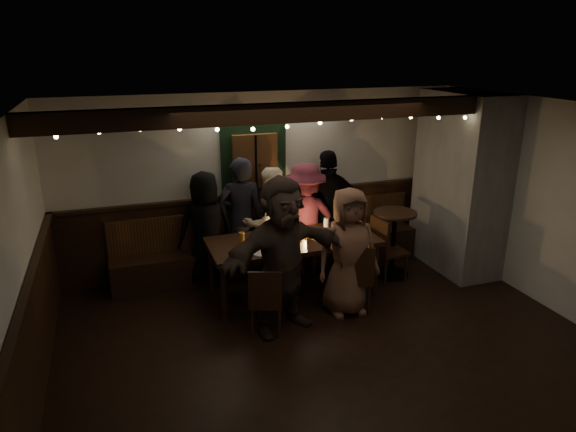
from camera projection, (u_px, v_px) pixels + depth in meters
name	position (u px, v px, depth m)	size (l,w,h in m)	color
room	(365.00, 210.00, 6.97)	(6.02, 5.01, 2.62)	black
dining_table	(293.00, 244.00, 6.74)	(2.21, 0.95, 0.96)	black
chair_near_left	(266.00, 298.00, 5.85)	(0.49, 0.49, 0.84)	black
chair_near_right	(357.00, 275.00, 6.35)	(0.53, 0.53, 0.91)	black
chair_end	(385.00, 246.00, 7.19)	(0.46, 0.46, 0.94)	black
high_top	(394.00, 235.00, 7.36)	(0.61, 0.61, 0.97)	black
person_a	(206.00, 229.00, 7.06)	(0.78, 0.51, 1.61)	black
person_b	(241.00, 218.00, 7.23)	(0.64, 0.42, 1.77)	black
person_c	(270.00, 223.00, 7.24)	(0.79, 0.62, 1.63)	#F4E6CD
person_d	(305.00, 219.00, 7.42)	(1.06, 0.61, 1.64)	maroon
person_e	(328.00, 210.00, 7.59)	(1.04, 0.43, 1.78)	black
person_f	(282.00, 255.00, 5.84)	(1.73, 0.55, 1.87)	#362923
person_g	(348.00, 252.00, 6.26)	(0.79, 0.52, 1.62)	brown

